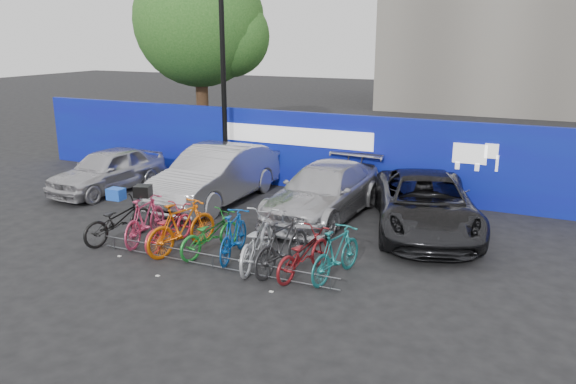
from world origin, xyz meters
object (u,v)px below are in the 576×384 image
Objects in this scene: bike_rack at (213,261)px; bike_7 at (282,245)px; bike_6 at (256,240)px; tree at (205,24)px; bike_4 at (210,234)px; car_0 at (108,170)px; car_2 at (324,191)px; bike_0 at (118,220)px; bike_8 at (303,253)px; bike_2 at (168,227)px; bike_1 at (145,219)px; bike_5 at (234,235)px; car_3 at (425,204)px; bike_9 at (336,253)px; lamppost at (224,82)px; bike_3 at (182,227)px; car_1 at (216,175)px.

bike_rack is 1.51m from bike_7.
bike_7 reaches higher than bike_6.
tree reaches higher than bike_4.
car_0 is 0.83× the size of car_2.
bike_4 is at bearing 125.03° from bike_rack.
bike_8 is (4.71, -0.04, -0.04)m from bike_0.
bike_1 is at bearing -3.54° from bike_2.
car_2 is at bearing -125.66° from bike_2.
bike_5 is 0.98× the size of bike_8.
bike_6 is at bearing 156.69° from bike_5.
tree is 1.65× the size of car_2.
car_3 is at bearing -32.34° from tree.
bike_9 reaches higher than bike_rack.
car_0 is at bearing -172.34° from car_2.
bike_0 reaches higher than bike_rack.
car_0 is at bearing -11.20° from bike_8.
tree is at bearing 127.51° from lamppost.
tree reaches higher than bike_9.
bike_5 is at bearing 4.74° from bike_8.
lamppost reaches higher than car_3.
bike_0 is at bearing -40.11° from car_0.
car_0 reaches higher than bike_5.
tree is 3.78× the size of bike_6.
lamppost reaches higher than bike_5.
bike_6 reaches higher than bike_8.
bike_9 is at bearing 169.97° from bike_1.
car_2 is 3.75m from bike_7.
bike_4 is (-0.47, 0.67, 0.30)m from bike_rack.
bike_2 is at bearing -161.05° from bike_0.
car_3 is at bearing -94.38° from bike_9.
car_3 is 3.69m from bike_9.
bike_2 is at bearing 157.45° from bike_rack.
car_0 reaches higher than bike_1.
lamppost is 6.46m from bike_3.
lamppost is at bearing 42.65° from car_0.
bike_4 is at bearing -163.43° from bike_0.
lamppost is at bearing -74.01° from bike_0.
bike_3 is 1.10× the size of bike_8.
car_1 is at bearing -174.99° from car_2.
bike_1 is 1.04× the size of bike_4.
car_0 is 8.61m from bike_8.
bike_1 is 1.04× the size of bike_9.
bike_2 is 2.30m from bike_6.
tree is 12.19m from bike_2.
bike_0 is at bearing 15.53° from bike_3.
car_2 is 2.65× the size of bike_2.
bike_4 is (2.40, 0.17, -0.04)m from bike_0.
bike_8 is (7.94, -3.34, -0.20)m from car_0.
car_1 is 2.61× the size of bike_7.
car_0 reaches higher than bike_0.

